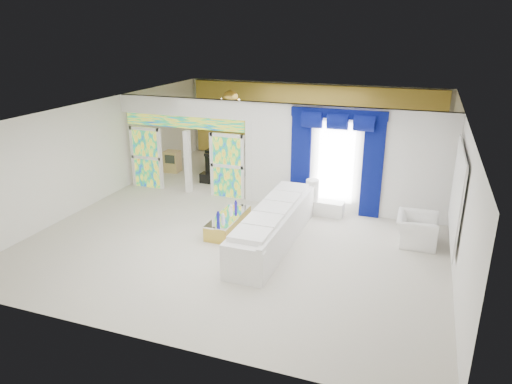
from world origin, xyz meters
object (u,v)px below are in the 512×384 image
at_px(white_sofa, 274,227).
at_px(console_table, 322,207).
at_px(coffee_table, 228,223).
at_px(armchair, 417,230).
at_px(grand_piano, 233,158).

relative_size(white_sofa, console_table, 3.52).
height_order(coffee_table, armchair, armchair).
height_order(console_table, grand_piano, grand_piano).
bearing_deg(console_table, grand_piano, 142.15).
bearing_deg(white_sofa, grand_piano, 122.69).
bearing_deg(console_table, white_sofa, -107.84).
distance_m(coffee_table, grand_piano, 5.40).
bearing_deg(white_sofa, coffee_table, 168.31).
distance_m(white_sofa, armchair, 3.47).
bearing_deg(coffee_table, white_sofa, -12.53).
bearing_deg(console_table, armchair, -22.31).
bearing_deg(grand_piano, white_sofa, -58.54).
distance_m(white_sofa, grand_piano, 6.27).
height_order(white_sofa, coffee_table, white_sofa).
relative_size(white_sofa, coffee_table, 2.46).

